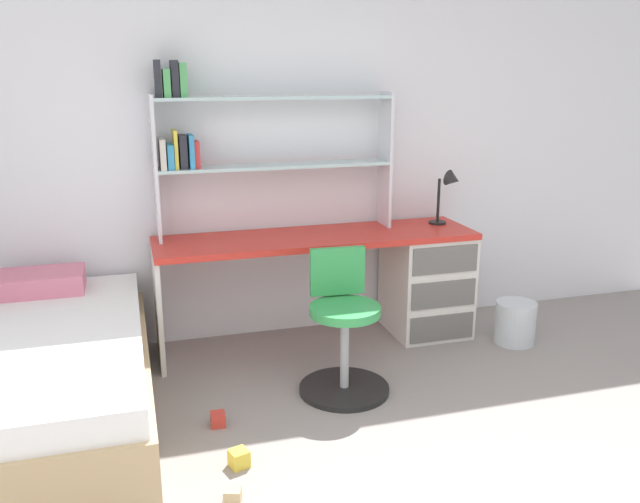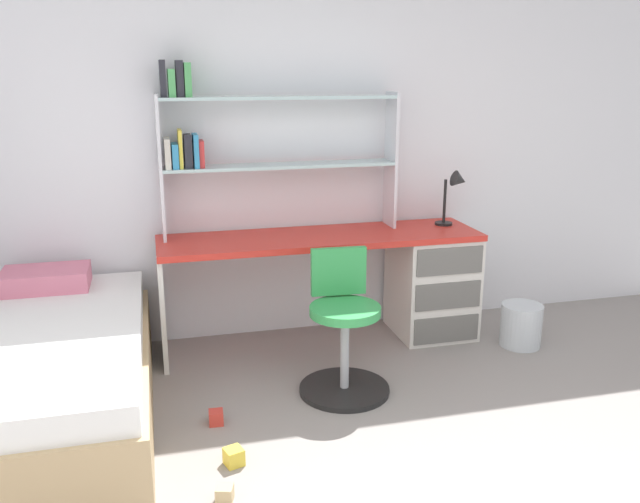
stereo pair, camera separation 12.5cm
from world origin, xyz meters
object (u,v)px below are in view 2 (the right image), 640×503
object	(u,v)px
bookshelf_hutch	(247,137)
desk_lamp	(456,189)
swivel_chair	(344,337)
toy_block_yellow_2	(234,457)
bed_platform	(34,378)
toy_block_natural_0	(225,494)
desk	(402,276)
waste_bin	(521,325)
toy_block_red_1	(216,417)

from	to	relation	value
bookshelf_hutch	desk_lamp	size ratio (longest dim) A/B	4.01
bookshelf_hutch	desk_lamp	world-z (taller)	bookshelf_hutch
swivel_chair	toy_block_yellow_2	xyz separation A→B (m)	(-0.71, -0.60, -0.28)
bed_platform	toy_block_natural_0	xyz separation A→B (m)	(0.87, -0.89, -0.23)
desk_lamp	swivel_chair	size ratio (longest dim) A/B	0.47
swivel_chair	toy_block_natural_0	world-z (taller)	swivel_chair
desk	desk_lamp	world-z (taller)	desk_lamp
desk_lamp	waste_bin	distance (m)	1.01
desk	desk_lamp	distance (m)	0.70
bookshelf_hutch	bed_platform	size ratio (longest dim) A/B	0.81
desk	toy_block_yellow_2	xyz separation A→B (m)	(-1.33, -1.29, -0.38)
desk_lamp	toy_block_natural_0	xyz separation A→B (m)	(-1.79, -1.60, -0.97)
desk_lamp	waste_bin	xyz separation A→B (m)	(0.33, -0.42, -0.86)
bed_platform	swivel_chair	bearing A→B (deg)	-1.04
waste_bin	toy_block_yellow_2	xyz separation A→B (m)	(-2.04, -0.92, -0.10)
desk	swivel_chair	size ratio (longest dim) A/B	2.58
desk_lamp	toy_block_natural_0	bearing A→B (deg)	-138.21
bookshelf_hutch	waste_bin	world-z (taller)	bookshelf_hutch
bookshelf_hutch	bed_platform	xyz separation A→B (m)	(-1.26, -0.82, -1.12)
bed_platform	toy_block_yellow_2	distance (m)	1.16
desk	swivel_chair	xyz separation A→B (m)	(-0.62, -0.69, -0.10)
desk	toy_block_natural_0	xyz separation A→B (m)	(-1.40, -1.55, -0.39)
bookshelf_hutch	desk_lamp	bearing A→B (deg)	-4.74
desk	desk_lamp	xyz separation A→B (m)	(0.39, 0.04, 0.58)
desk	bed_platform	size ratio (longest dim) A/B	1.10
waste_bin	swivel_chair	bearing A→B (deg)	-166.71
waste_bin	bookshelf_hutch	bearing A→B (deg)	162.75
desk	desk_lamp	bearing A→B (deg)	6.58
waste_bin	toy_block_red_1	world-z (taller)	waste_bin
toy_block_yellow_2	bed_platform	bearing A→B (deg)	146.24
bookshelf_hutch	desk	bearing A→B (deg)	-9.06
bed_platform	toy_block_natural_0	world-z (taller)	bed_platform
toy_block_natural_0	bookshelf_hutch	bearing A→B (deg)	77.26
desk_lamp	toy_block_natural_0	world-z (taller)	desk_lamp
desk_lamp	swivel_chair	bearing A→B (deg)	-143.86
bookshelf_hutch	toy_block_natural_0	world-z (taller)	bookshelf_hutch
desk	toy_block_natural_0	world-z (taller)	desk
toy_block_natural_0	desk_lamp	bearing A→B (deg)	41.79
swivel_chair	waste_bin	world-z (taller)	swivel_chair
toy_block_natural_0	desk	bearing A→B (deg)	48.01
bed_platform	toy_block_red_1	bearing A→B (deg)	-14.90
bed_platform	toy_block_red_1	distance (m)	0.96
toy_block_natural_0	swivel_chair	bearing A→B (deg)	47.82
toy_block_natural_0	waste_bin	bearing A→B (deg)	29.15
bed_platform	waste_bin	bearing A→B (deg)	5.44
desk	waste_bin	distance (m)	0.86
desk_lamp	swivel_chair	distance (m)	1.42
bookshelf_hutch	waste_bin	bearing A→B (deg)	-17.25
desk_lamp	swivel_chair	world-z (taller)	desk_lamp
bookshelf_hutch	swivel_chair	size ratio (longest dim) A/B	1.89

